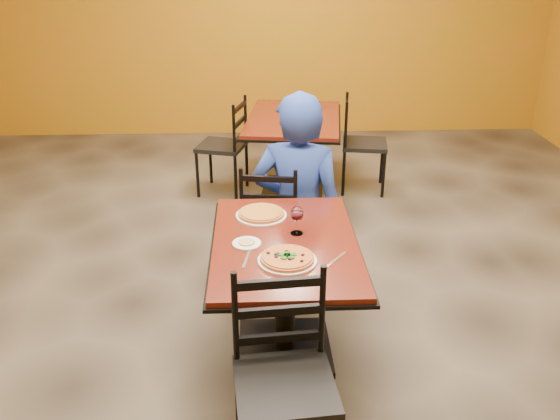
{
  "coord_description": "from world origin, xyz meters",
  "views": [
    {
      "loc": [
        -0.16,
        -3.41,
        2.28
      ],
      "look_at": [
        -0.02,
        -0.3,
        0.85
      ],
      "focal_mm": 37.91,
      "sensor_mm": 36.0,
      "label": 1
    }
  ],
  "objects_px": {
    "chair_second_left": "(222,146)",
    "diner": "(298,187)",
    "chair_main_far": "(272,219)",
    "table_main": "(285,271)",
    "pizza_main": "(287,258)",
    "side_plate": "(247,243)",
    "chair_second_right": "(365,145)",
    "wine_glass": "(297,219)",
    "pizza_far": "(261,213)",
    "table_second": "(294,136)",
    "chair_main_near": "(285,387)",
    "plate_far": "(261,215)",
    "plate_main": "(287,260)"
  },
  "relations": [
    {
      "from": "chair_second_left",
      "to": "diner",
      "type": "xyz_separation_m",
      "value": [
        0.62,
        -1.6,
        0.22
      ]
    },
    {
      "from": "chair_second_right",
      "to": "diner",
      "type": "height_order",
      "value": "diner"
    },
    {
      "from": "chair_main_far",
      "to": "chair_second_right",
      "type": "distance_m",
      "value": 1.87
    },
    {
      "from": "chair_main_near",
      "to": "chair_second_left",
      "type": "height_order",
      "value": "chair_main_near"
    },
    {
      "from": "side_plate",
      "to": "chair_main_near",
      "type": "bearing_deg",
      "value": -78.83
    },
    {
      "from": "chair_second_left",
      "to": "pizza_main",
      "type": "relative_size",
      "value": 3.29
    },
    {
      "from": "chair_main_far",
      "to": "chair_second_right",
      "type": "bearing_deg",
      "value": -112.14
    },
    {
      "from": "table_main",
      "to": "plate_main",
      "type": "distance_m",
      "value": 0.3
    },
    {
      "from": "chair_main_far",
      "to": "table_main",
      "type": "bearing_deg",
      "value": 101.61
    },
    {
      "from": "table_second",
      "to": "pizza_far",
      "type": "relative_size",
      "value": 5.06
    },
    {
      "from": "diner",
      "to": "table_main",
      "type": "bearing_deg",
      "value": 94.91
    },
    {
      "from": "table_main",
      "to": "pizza_main",
      "type": "bearing_deg",
      "value": -90.18
    },
    {
      "from": "plate_main",
      "to": "pizza_far",
      "type": "xyz_separation_m",
      "value": [
        -0.13,
        0.56,
        0.02
      ]
    },
    {
      "from": "table_main",
      "to": "side_plate",
      "type": "distance_m",
      "value": 0.29
    },
    {
      "from": "chair_main_near",
      "to": "plate_far",
      "type": "height_order",
      "value": "chair_main_near"
    },
    {
      "from": "side_plate",
      "to": "wine_glass",
      "type": "bearing_deg",
      "value": 22.76
    },
    {
      "from": "table_main",
      "to": "pizza_main",
      "type": "height_order",
      "value": "pizza_main"
    },
    {
      "from": "chair_second_left",
      "to": "diner",
      "type": "relative_size",
      "value": 0.68
    },
    {
      "from": "chair_main_near",
      "to": "diner",
      "type": "relative_size",
      "value": 0.7
    },
    {
      "from": "diner",
      "to": "plate_far",
      "type": "xyz_separation_m",
      "value": [
        -0.27,
        -0.6,
        0.07
      ]
    },
    {
      "from": "chair_second_right",
      "to": "pizza_main",
      "type": "relative_size",
      "value": 3.28
    },
    {
      "from": "pizza_main",
      "to": "side_plate",
      "type": "xyz_separation_m",
      "value": [
        -0.21,
        0.2,
        -0.02
      ]
    },
    {
      "from": "plate_main",
      "to": "plate_far",
      "type": "xyz_separation_m",
      "value": [
        -0.13,
        0.56,
        0.0
      ]
    },
    {
      "from": "chair_main_near",
      "to": "table_second",
      "type": "bearing_deg",
      "value": 80.5
    },
    {
      "from": "plate_main",
      "to": "side_plate",
      "type": "height_order",
      "value": "same"
    },
    {
      "from": "chair_main_far",
      "to": "plate_far",
      "type": "height_order",
      "value": "chair_main_far"
    },
    {
      "from": "chair_main_far",
      "to": "pizza_far",
      "type": "bearing_deg",
      "value": 90.97
    },
    {
      "from": "pizza_far",
      "to": "plate_main",
      "type": "bearing_deg",
      "value": -77.24
    },
    {
      "from": "table_main",
      "to": "chair_second_left",
      "type": "distance_m",
      "value": 2.58
    },
    {
      "from": "chair_main_near",
      "to": "diner",
      "type": "distance_m",
      "value": 1.83
    },
    {
      "from": "pizza_far",
      "to": "table_second",
      "type": "bearing_deg",
      "value": 81.18
    },
    {
      "from": "chair_main_near",
      "to": "chair_main_far",
      "type": "distance_m",
      "value": 1.81
    },
    {
      "from": "chair_second_left",
      "to": "chair_second_right",
      "type": "bearing_deg",
      "value": 105.56
    },
    {
      "from": "chair_main_far",
      "to": "plate_main",
      "type": "xyz_separation_m",
      "value": [
        0.05,
        -1.15,
        0.31
      ]
    },
    {
      "from": "table_main",
      "to": "chair_main_far",
      "type": "xyz_separation_m",
      "value": [
        -0.05,
        0.93,
        -0.11
      ]
    },
    {
      "from": "table_second",
      "to": "pizza_main",
      "type": "relative_size",
      "value": 4.99
    },
    {
      "from": "table_main",
      "to": "chair_main_near",
      "type": "distance_m",
      "value": 0.88
    },
    {
      "from": "chair_second_right",
      "to": "wine_glass",
      "type": "bearing_deg",
      "value": 170.01
    },
    {
      "from": "diner",
      "to": "wine_glass",
      "type": "bearing_deg",
      "value": 98.74
    },
    {
      "from": "chair_main_near",
      "to": "plate_far",
      "type": "distance_m",
      "value": 1.25
    },
    {
      "from": "plate_main",
      "to": "plate_far",
      "type": "height_order",
      "value": "same"
    },
    {
      "from": "plate_main",
      "to": "wine_glass",
      "type": "distance_m",
      "value": 0.34
    },
    {
      "from": "side_plate",
      "to": "wine_glass",
      "type": "xyz_separation_m",
      "value": [
        0.28,
        0.12,
        0.08
      ]
    },
    {
      "from": "table_second",
      "to": "pizza_far",
      "type": "xyz_separation_m",
      "value": [
        -0.34,
        -2.2,
        0.21
      ]
    },
    {
      "from": "chair_second_right",
      "to": "pizza_main",
      "type": "bearing_deg",
      "value": 170.71
    },
    {
      "from": "side_plate",
      "to": "wine_glass",
      "type": "height_order",
      "value": "wine_glass"
    },
    {
      "from": "table_second",
      "to": "plate_far",
      "type": "bearing_deg",
      "value": -98.82
    },
    {
      "from": "wine_glass",
      "to": "plate_far",
      "type": "bearing_deg",
      "value": 129.18
    },
    {
      "from": "diner",
      "to": "plate_main",
      "type": "height_order",
      "value": "diner"
    },
    {
      "from": "table_second",
      "to": "diner",
      "type": "distance_m",
      "value": 1.61
    }
  ]
}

